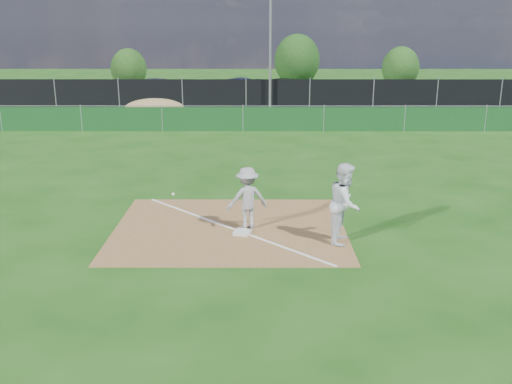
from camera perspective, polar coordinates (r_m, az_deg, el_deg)
ground at (r=23.61m, az=-1.61°, el=3.90°), size 90.00×90.00×0.00m
infield_dirt at (r=14.97m, az=-2.64°, el=-3.63°), size 6.00×5.00×0.02m
foul_line at (r=14.96m, az=-2.64°, el=-3.58°), size 5.01×5.01×0.01m
green_fence at (r=28.41m, az=-1.32°, el=7.29°), size 44.00×0.05×1.20m
dirt_mound at (r=32.37m, az=-10.14°, el=8.16°), size 3.38×2.60×1.17m
black_fence at (r=36.29m, az=-1.00°, el=9.79°), size 46.00×0.04×1.80m
parking_lot at (r=41.36m, az=-0.86°, el=9.38°), size 46.00×9.00×0.01m
light_pole at (r=35.76m, az=1.45°, el=14.67°), size 0.16×0.16×8.00m
first_base at (r=14.52m, az=-1.39°, el=-4.05°), size 0.48×0.48×0.08m
play_at_first at (r=14.67m, az=-0.88°, el=-0.63°), size 2.57×0.90×1.63m
runner at (r=13.92m, az=8.90°, el=-1.11°), size 1.00×1.14×1.98m
car_left at (r=41.98m, az=-9.52°, el=10.28°), size 4.65×2.97×1.47m
car_mid at (r=40.49m, az=-1.23°, el=10.26°), size 4.65×3.17×1.45m
car_right at (r=41.47m, az=3.42°, el=10.33°), size 4.94×2.58×1.37m
tree_left at (r=46.87m, az=-12.61°, el=11.91°), size 2.78×2.78×3.29m
tree_mid at (r=47.71m, az=4.13°, el=12.99°), size 3.67×3.67×4.35m
tree_right at (r=47.42m, az=14.25°, el=11.94°), size 2.89×2.89×3.43m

